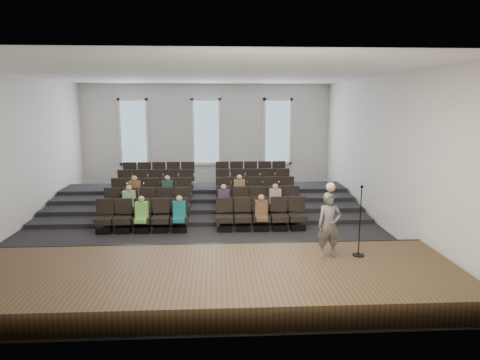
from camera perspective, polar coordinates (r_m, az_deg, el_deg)
The scene contains 14 objects.
ground at distance 14.62m, azimuth -4.98°, elevation -6.11°, with size 14.00×14.00×0.00m, color black.
ceiling at distance 14.05m, azimuth -5.31°, elevation 13.89°, with size 12.00×14.00×0.02m, color white.
wall_back at distance 21.10m, azimuth -4.50°, elevation 5.89°, with size 12.00×0.04×5.00m, color silver.
wall_front at distance 7.20m, azimuth -7.02°, elevation -2.86°, with size 12.00×0.04×5.00m, color silver.
wall_left at distance 15.54m, azimuth -27.95°, elevation 3.11°, with size 0.04×14.00×5.00m, color silver.
wall_right at distance 15.15m, azimuth 18.30°, elevation 3.64°, with size 0.04×14.00×5.00m, color silver.
stage at distance 9.74m, azimuth -5.96°, elevation -13.23°, with size 11.80×3.60×0.50m, color #4E3721.
stage_lip at distance 11.38m, azimuth -5.53°, elevation -9.66°, with size 11.80×0.06×0.52m, color black.
risers at distance 17.64m, azimuth -4.68°, elevation -2.58°, with size 11.80×4.80×0.60m.
seating_rows at distance 15.94m, azimuth -4.85°, elevation -2.19°, with size 6.80×4.70×1.67m.
windows at distance 21.02m, azimuth -4.51°, elevation 6.42°, with size 8.44×0.10×3.24m.
audience at distance 14.86m, azimuth -6.06°, elevation -2.55°, with size 5.45×2.64×1.10m.
speaker at distance 10.35m, azimuth 11.81°, elevation -5.89°, with size 0.57×0.37×1.56m, color #5A5755.
mic_stand at distance 10.66m, azimuth 15.62°, elevation -7.07°, with size 0.29×0.29×1.73m.
Camera 1 is at (0.50, -14.01, 4.14)m, focal length 32.00 mm.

